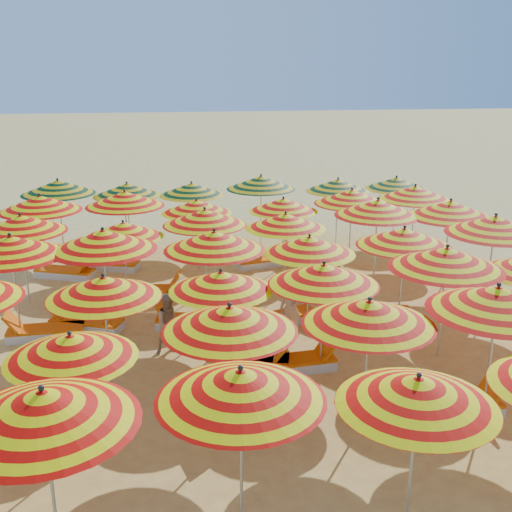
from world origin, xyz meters
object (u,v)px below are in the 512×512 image
umbrella_1 (43,407)px  umbrella_28 (378,208)px  lounger_17 (115,246)px  beachgoer_a (291,308)px  lounger_10 (282,318)px  umbrella_24 (21,224)px  umbrella_3 (418,392)px  umbrella_41 (396,183)px  lounger_14 (109,264)px  umbrella_21 (309,245)px  beachgoer_b (170,324)px  umbrella_18 (11,246)px  umbrella_8 (230,319)px  lounger_12 (150,291)px  umbrella_29 (450,209)px  umbrella_37 (127,190)px  umbrella_38 (192,189)px  umbrella_31 (125,199)px  umbrella_33 (283,205)px  lounger_11 (372,311)px  umbrella_19 (103,240)px  lounger_5 (251,360)px  umbrella_22 (404,237)px  umbrella_27 (286,221)px  lounger_8 (85,323)px  umbrella_13 (104,287)px  umbrella_16 (446,258)px  umbrella_9 (369,313)px  umbrella_40 (338,185)px  lounger_4 (457,408)px  umbrella_36 (58,187)px  lounger_13 (67,272)px  lounger_3 (259,419)px  umbrella_23 (495,225)px  lounger_9 (190,321)px  lounger_6 (296,363)px  lounger_15 (266,261)px  umbrella_39 (261,183)px  umbrella_30 (40,203)px  umbrella_7 (71,347)px  umbrella_32 (196,207)px  umbrella_34 (352,197)px  lounger_7 (44,332)px  umbrella_14 (221,281)px  umbrella_2 (241,385)px  umbrella_25 (123,230)px  umbrella_26 (205,217)px  umbrella_35 (415,193)px

umbrella_1 → umbrella_28: (7.19, 9.51, 0.02)m
lounger_17 → beachgoer_a: size_ratio=1.25×
lounger_10 → umbrella_24: bearing=-40.8°
umbrella_3 → umbrella_41: (4.54, 13.83, -0.02)m
lounger_14 → umbrella_41: bearing=-150.5°
umbrella_21 → beachgoer_b: umbrella_21 is taller
umbrella_18 → beachgoer_b: size_ratio=1.98×
umbrella_8 → lounger_12: 7.17m
umbrella_29 → umbrella_37: 10.07m
umbrella_29 → umbrella_24: bearing=179.3°
umbrella_21 → umbrella_38: 7.31m
umbrella_31 → umbrella_33: 4.69m
umbrella_28 → lounger_11: size_ratio=1.41×
umbrella_19 → lounger_5: bearing=-35.2°
umbrella_22 → umbrella_27: 3.33m
umbrella_38 → lounger_8: (-2.79, -6.39, -1.85)m
umbrella_13 → umbrella_19: bearing=95.2°
umbrella_16 → umbrella_29: bearing=65.5°
umbrella_9 → umbrella_40: umbrella_9 is taller
lounger_4 → beachgoer_a: beachgoer_a is taller
umbrella_36 → lounger_13: (0.46, -2.51, -2.04)m
beachgoer_b → umbrella_1: bearing=-119.0°
umbrella_31 → lounger_3: (2.76, -9.09, -2.02)m
umbrella_23 → umbrella_24: 11.82m
lounger_9 → umbrella_3: bearing=121.0°
umbrella_18 → umbrella_40: bearing=36.5°
lounger_6 → beachgoer_a: bearing=77.4°
umbrella_16 → umbrella_27: bearing=121.1°
umbrella_27 → umbrella_37: umbrella_37 is taller
umbrella_28 → lounger_8: (-7.74, -2.16, -2.06)m
umbrella_18 → lounger_15: 8.07m
umbrella_39 → umbrella_30: bearing=-160.2°
umbrella_7 → umbrella_32: size_ratio=1.22×
lounger_5 → lounger_12: same height
lounger_9 → lounger_14: bearing=-54.2°
umbrella_34 → lounger_7: size_ratio=1.57×
umbrella_19 → umbrella_1: bearing=-90.3°
umbrella_9 → umbrella_14: (-2.30, 2.34, -0.17)m
umbrella_2 → umbrella_39: bearing=81.0°
lounger_3 → umbrella_3: bearing=107.2°
lounger_12 → lounger_15: size_ratio=0.98×
umbrella_33 → lounger_12: (-3.96, -2.09, -1.79)m
umbrella_2 → beachgoer_a: (1.78, 5.94, -1.42)m
umbrella_23 → lounger_3: umbrella_23 is taller
umbrella_16 → umbrella_25: size_ratio=1.26×
umbrella_25 → lounger_6: 6.08m
umbrella_28 → umbrella_39: 5.05m
umbrella_32 → umbrella_33: (2.58, -0.10, -0.00)m
lounger_5 → umbrella_13: bearing=-159.5°
umbrella_26 → umbrella_35: (6.63, 2.15, 0.03)m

